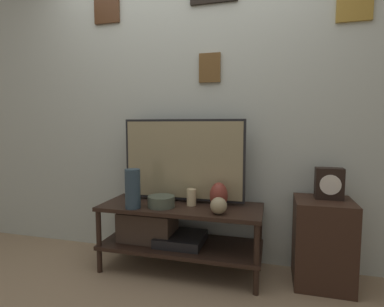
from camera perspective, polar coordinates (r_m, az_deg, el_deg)
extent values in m
plane|color=#997F60|center=(2.32, -4.40, -24.07)|extent=(12.00, 12.00, 0.00)
cube|color=beige|center=(2.58, -0.22, 10.08)|extent=(6.40, 0.06, 2.70)
cube|color=brown|center=(2.53, 3.40, 15.98)|extent=(0.18, 0.02, 0.23)
cube|color=#BCB299|center=(2.53, 3.37, 16.01)|extent=(0.14, 0.01, 0.20)
cube|color=#4C2D19|center=(3.01, -15.92, 25.08)|extent=(0.24, 0.02, 0.26)
cube|color=#BCB299|center=(3.00, -16.00, 25.12)|extent=(0.20, 0.01, 0.22)
cube|color=olive|center=(2.65, 28.60, 24.23)|extent=(0.24, 0.02, 0.29)
cube|color=white|center=(2.64, 28.64, 24.28)|extent=(0.20, 0.01, 0.25)
cube|color=black|center=(2.38, -2.14, -10.15)|extent=(1.25, 0.49, 0.03)
cube|color=black|center=(2.48, -2.12, -16.99)|extent=(1.25, 0.49, 0.03)
cylinder|color=black|center=(2.51, -17.30, -15.41)|extent=(0.04, 0.04, 0.52)
cylinder|color=black|center=(2.16, 12.18, -18.81)|extent=(0.04, 0.04, 0.52)
cylinder|color=black|center=(2.86, -12.55, -12.67)|extent=(0.04, 0.04, 0.52)
cylinder|color=black|center=(2.56, 12.72, -14.88)|extent=(0.04, 0.04, 0.52)
cube|color=black|center=(2.46, -2.12, -15.91)|extent=(0.36, 0.34, 0.07)
cube|color=#47382D|center=(2.52, -8.42, -13.44)|extent=(0.44, 0.27, 0.23)
cylinder|color=black|center=(2.57, -7.56, -8.44)|extent=(0.05, 0.05, 0.02)
cylinder|color=black|center=(2.41, 4.67, -9.31)|extent=(0.05, 0.05, 0.02)
cube|color=black|center=(2.41, -1.66, -1.19)|extent=(0.99, 0.04, 0.65)
cube|color=#998C66|center=(2.40, -1.78, -1.23)|extent=(0.96, 0.01, 0.61)
sphere|color=tan|center=(2.14, 5.09, -9.87)|extent=(0.12, 0.12, 0.12)
cylinder|color=#4C5647|center=(2.33, -5.86, -9.07)|extent=(0.21, 0.21, 0.08)
cylinder|color=#2D4251|center=(2.30, -11.23, -6.60)|extent=(0.12, 0.12, 0.30)
ellipsoid|color=brown|center=(2.27, 5.12, -7.95)|extent=(0.14, 0.14, 0.20)
cylinder|color=beige|center=(2.35, -0.12, -8.32)|extent=(0.07, 0.07, 0.13)
cube|color=#382319|center=(2.42, 23.61, -15.21)|extent=(0.39, 0.38, 0.62)
cube|color=black|center=(2.35, 24.65, -5.21)|extent=(0.19, 0.10, 0.22)
cylinder|color=white|center=(2.30, 24.87, -5.45)|extent=(0.14, 0.01, 0.14)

